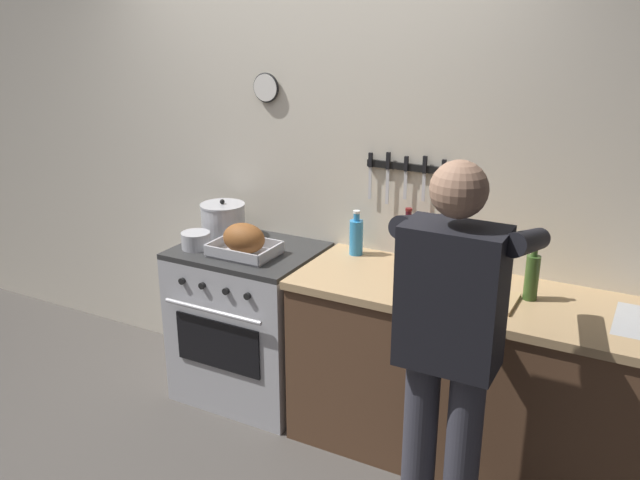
{
  "coord_description": "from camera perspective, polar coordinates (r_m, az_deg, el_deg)",
  "views": [
    {
      "loc": [
        1.77,
        -1.89,
        2.16
      ],
      "look_at": [
        0.31,
        0.85,
        1.08
      ],
      "focal_mm": 37.63,
      "sensor_mm": 36.0,
      "label": 1
    }
  ],
  "objects": [
    {
      "name": "bottle_wine_red",
      "position": [
        3.48,
        7.44,
        -0.04
      ],
      "size": [
        0.07,
        0.07,
        0.3
      ],
      "color": "#47141E",
      "rests_on": "counter_block"
    },
    {
      "name": "bottle_dish_soap",
      "position": [
        3.59,
        3.1,
        0.32
      ],
      "size": [
        0.07,
        0.07,
        0.24
      ],
      "color": "#338CCC",
      "rests_on": "counter_block"
    },
    {
      "name": "stove",
      "position": [
        3.9,
        -5.96,
        -6.94
      ],
      "size": [
        0.76,
        0.67,
        0.9
      ],
      "color": "#BCBCC1",
      "rests_on": "ground"
    },
    {
      "name": "person_cook",
      "position": [
        2.65,
        10.99,
        -8.36
      ],
      "size": [
        0.51,
        0.63,
        1.66
      ],
      "rotation": [
        0.0,
        0.0,
        1.35
      ],
      "color": "#383842",
      "rests_on": "ground"
    },
    {
      "name": "wall_back",
      "position": [
        3.79,
        -0.57,
        6.09
      ],
      "size": [
        6.0,
        0.13,
        2.6
      ],
      "color": "beige",
      "rests_on": "ground"
    },
    {
      "name": "saucepan",
      "position": [
        3.75,
        -10.51,
        -0.02
      ],
      "size": [
        0.16,
        0.16,
        0.09
      ],
      "color": "#B7B7BC",
      "rests_on": "stove"
    },
    {
      "name": "bottle_olive_oil",
      "position": [
        3.18,
        17.57,
        -2.95
      ],
      "size": [
        0.06,
        0.06,
        0.27
      ],
      "color": "#385623",
      "rests_on": "counter_block"
    },
    {
      "name": "bottle_hot_sauce",
      "position": [
        3.43,
        9.17,
        -1.16
      ],
      "size": [
        0.06,
        0.06,
        0.2
      ],
      "color": "red",
      "rests_on": "counter_block"
    },
    {
      "name": "roasting_pan",
      "position": [
        3.6,
        -6.48,
        -0.08
      ],
      "size": [
        0.35,
        0.26,
        0.18
      ],
      "color": "#B7B7BC",
      "rests_on": "stove"
    },
    {
      "name": "cutting_board",
      "position": [
        3.15,
        13.09,
        -4.73
      ],
      "size": [
        0.36,
        0.24,
        0.02
      ],
      "primitive_type": "cube",
      "color": "tan",
      "rests_on": "counter_block"
    },
    {
      "name": "counter_block",
      "position": [
        3.4,
        15.0,
        -11.65
      ],
      "size": [
        2.03,
        0.65,
        0.9
      ],
      "color": "brown",
      "rests_on": "ground"
    },
    {
      "name": "stock_pot",
      "position": [
        3.91,
        -8.24,
        1.69
      ],
      "size": [
        0.26,
        0.26,
        0.22
      ],
      "color": "#B7B7BC",
      "rests_on": "stove"
    }
  ]
}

